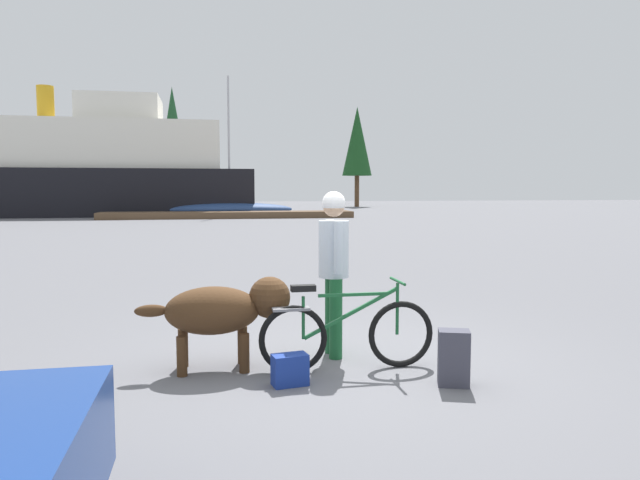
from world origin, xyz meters
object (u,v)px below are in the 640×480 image
Objects in this scene: person_cyclist at (334,257)px; dog at (224,309)px; bicycle at (346,333)px; sailboat_moored at (230,209)px; backpack at (454,358)px; handbag_pannier at (290,370)px; ferry_boat at (91,171)px.

person_cyclist is 1.16× the size of dog.
sailboat_moored reaches higher than bicycle.
sailboat_moored is at bearing 87.75° from dog.
backpack reaches higher than handbag_pannier.
ferry_boat is (-8.00, 37.13, 2.46)m from dog.
bicycle is at bearing 28.97° from handbag_pannier.
ferry_boat reaches higher than person_cyclist.
bicycle is 0.73m from handbag_pannier.
sailboat_moored is (0.13, 33.69, 0.12)m from bicycle.
ferry_boat reaches higher than backpack.
ferry_boat reaches higher than bicycle.
ferry_boat reaches higher than handbag_pannier.
backpack is (2.04, -0.89, -0.35)m from dog.
sailboat_moored is at bearing -21.73° from ferry_boat.
person_cyclist is 38.04m from ferry_boat.
handbag_pannier is at bearing -77.21° from ferry_boat.
sailboat_moored reaches higher than person_cyclist.
person_cyclist reaches higher than handbag_pannier.
bicycle is at bearing -12.92° from dog.
dog is 0.95m from handbag_pannier.
handbag_pannier is (0.57, -0.61, -0.46)m from dog.
bicycle is 1.16× the size of dog.
ferry_boat is at bearing 158.27° from sailboat_moored.
dog is 2.97× the size of backpack.
ferry_boat is at bearing 103.96° from person_cyclist.
backpack is 1.60× the size of handbag_pannier.
bicycle is 1.07m from backpack.
person_cyclist is 1.28m from dog.
ferry_boat is at bearing 102.79° from handbag_pannier.
dog is at bearing -77.84° from ferry_boat.
backpack is at bearing -88.79° from sailboat_moored.
person_cyclist is 1.66m from backpack.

